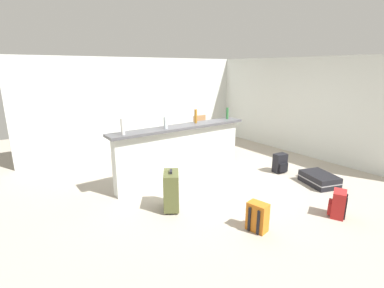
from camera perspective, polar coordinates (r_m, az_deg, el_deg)
name	(u,v)px	position (r m, az deg, el deg)	size (l,w,h in m)	color
ground_plane	(214,181)	(5.92, 4.50, -7.40)	(13.00, 13.00, 0.05)	#ADA393
wall_back	(145,104)	(8.09, -9.49, 7.95)	(6.60, 0.10, 2.50)	silver
wall_right	(296,106)	(8.02, 20.29, 7.16)	(0.10, 6.00, 2.50)	silver
partition_half_wall	(181,155)	(5.71, -2.22, -2.15)	(2.80, 0.20, 1.08)	silver
bar_countertop	(181,127)	(5.57, -2.28, 3.42)	(2.96, 0.40, 0.05)	#4C4C51
bottle_white	(123,127)	(4.93, -13.81, 3.43)	(0.07, 0.07, 0.29)	silver
bottle_clear	(166,123)	(5.31, -5.36, 4.30)	(0.07, 0.07, 0.22)	silver
bottle_amber	(196,116)	(5.81, 0.75, 5.60)	(0.06, 0.06, 0.28)	#9E661E
bottle_green	(227,113)	(6.34, 7.13, 6.15)	(0.06, 0.06, 0.25)	#2D6B38
dining_table	(206,128)	(7.71, 2.75, 3.23)	(1.10, 0.80, 0.74)	brown
dining_chair_near_partition	(215,137)	(7.31, 4.61, 1.49)	(0.46, 0.46, 0.93)	#9E754C
dining_chair_far_side	(197,129)	(8.19, 1.12, 3.02)	(0.42, 0.42, 0.93)	#9E754C
suitcase_flat_black	(319,179)	(6.16, 24.25, -6.47)	(0.69, 0.89, 0.22)	black
backpack_red	(338,204)	(4.99, 27.32, -10.75)	(0.33, 0.31, 0.42)	red
suitcase_upright_olive	(171,190)	(4.63, -4.19, -9.26)	(0.44, 0.50, 0.67)	#51562D
backpack_black	(280,163)	(6.52, 17.33, -3.76)	(0.30, 0.28, 0.42)	black
backpack_orange	(258,217)	(4.22, 13.11, -14.15)	(0.29, 0.31, 0.42)	orange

